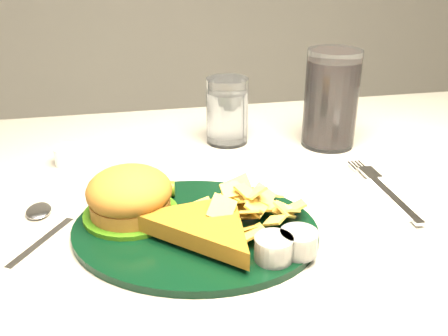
# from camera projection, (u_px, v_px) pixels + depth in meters

# --- Properties ---
(dinner_plate) EXTENTS (0.34, 0.31, 0.06)m
(dinner_plate) POSITION_uv_depth(u_px,v_px,m) (194.00, 209.00, 0.57)
(dinner_plate) COLOR black
(dinner_plate) RESTS_ON table
(water_glass) EXTENTS (0.08, 0.08, 0.11)m
(water_glass) POSITION_uv_depth(u_px,v_px,m) (227.00, 111.00, 0.82)
(water_glass) COLOR silver
(water_glass) RESTS_ON table
(cola_glass) EXTENTS (0.11, 0.11, 0.16)m
(cola_glass) POSITION_uv_depth(u_px,v_px,m) (331.00, 99.00, 0.80)
(cola_glass) COLOR black
(cola_glass) RESTS_ON table
(fork_napkin) EXTENTS (0.13, 0.16, 0.01)m
(fork_napkin) POSITION_uv_depth(u_px,v_px,m) (391.00, 196.00, 0.65)
(fork_napkin) COLOR white
(fork_napkin) RESTS_ON table
(spoon) EXTENTS (0.11, 0.14, 0.01)m
(spoon) POSITION_uv_depth(u_px,v_px,m) (41.00, 240.00, 0.56)
(spoon) COLOR white
(spoon) RESTS_ON table
(ramekin) EXTENTS (0.05, 0.05, 0.03)m
(ramekin) POSITION_uv_depth(u_px,v_px,m) (68.00, 156.00, 0.75)
(ramekin) COLOR white
(ramekin) RESTS_ON table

